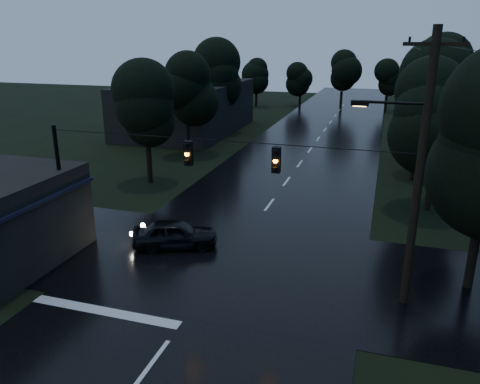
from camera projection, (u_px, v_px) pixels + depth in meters
The scene contains 14 objects.
main_road at pixel (300, 164), 37.17m from camera, with size 12.00×120.00×0.02m, color black.
cross_street at pixel (226, 263), 20.87m from camera, with size 60.00×9.00×0.02m, color black.
building_far_left at pixel (187, 108), 49.40m from camera, with size 10.00×16.00×5.00m, color black.
utility_pole_main at pixel (417, 169), 16.20m from camera, with size 3.50×0.30×10.00m.
utility_pole_far at pixel (417, 126), 31.78m from camera, with size 2.00×0.30×7.50m.
anchor_pole_left at pixel (62, 191), 21.14m from camera, with size 0.18×0.18×6.00m, color black.
span_signals at pixel (230, 155), 18.14m from camera, with size 15.00×0.37×1.12m.
tree_left_a at pixel (146, 107), 30.82m from camera, with size 3.92×3.92×8.26m.
tree_left_b at pixel (186, 88), 38.12m from camera, with size 4.20×4.20×8.85m.
tree_left_c at pixel (220, 75), 47.22m from camera, with size 4.48×4.48×9.44m.
tree_right_a at pixel (440, 114), 25.60m from camera, with size 4.20×4.20×8.85m.
tree_right_b at pixel (439, 92), 32.56m from camera, with size 4.48×4.48×9.44m.
tree_right_c at pixel (437, 75), 41.33m from camera, with size 4.76×4.76×10.03m.
car at pixel (175, 234), 22.31m from camera, with size 1.61×4.00×1.36m, color black.
Camera 1 is at (6.20, -5.75, 9.62)m, focal length 35.00 mm.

